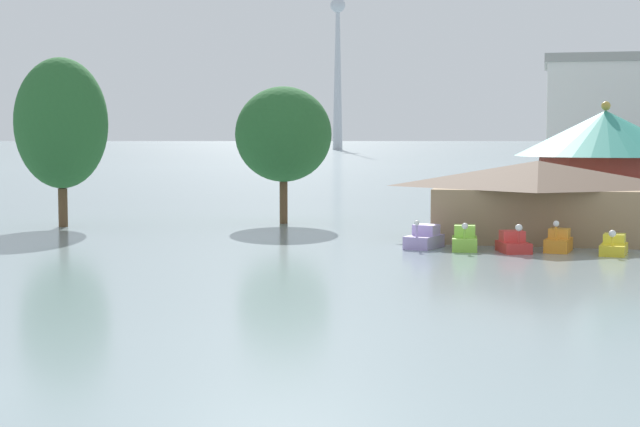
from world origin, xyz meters
TOP-DOWN VIEW (x-y plane):
  - pedal_boat_lavender at (9.42, 36.12)m, footprint 2.21×2.94m
  - pedal_boat_lime at (11.80, 35.44)m, footprint 1.58×2.36m
  - pedal_boat_red at (14.53, 35.15)m, footprint 2.15×2.74m
  - pedal_boat_orange at (17.01, 36.00)m, footprint 1.66×2.50m
  - pedal_boat_yellow at (19.97, 35.27)m, footprint 1.71×2.76m
  - boathouse at (15.79, 41.80)m, footprint 13.47×8.78m
  - green_roof_pavilion at (20.62, 57.04)m, footprint 13.55×13.55m
  - shoreline_tree_tall_left at (-17.39, 43.70)m, footprint 6.56×6.56m
  - shoreline_tree_mid at (-2.67, 49.74)m, footprint 7.13×7.13m
  - distant_broadcast_tower at (-71.22, 398.89)m, footprint 6.40×6.40m

SIDE VIEW (x-z plane):
  - pedal_boat_yellow at x=19.97m, z-range -0.27..1.18m
  - pedal_boat_red at x=14.53m, z-range -0.35..1.32m
  - pedal_boat_orange at x=17.01m, z-range -0.38..1.45m
  - pedal_boat_lavender at x=9.42m, z-range -0.31..1.39m
  - pedal_boat_lime at x=11.80m, z-range -0.25..1.40m
  - boathouse at x=15.79m, z-range 0.12..5.09m
  - green_roof_pavilion at x=20.62m, z-range 0.34..9.43m
  - shoreline_tree_mid at x=-2.67m, z-range 1.53..11.65m
  - shoreline_tree_tall_left at x=-17.39m, z-range 1.36..13.40m
  - distant_broadcast_tower at x=-71.22m, z-range -13.88..115.65m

